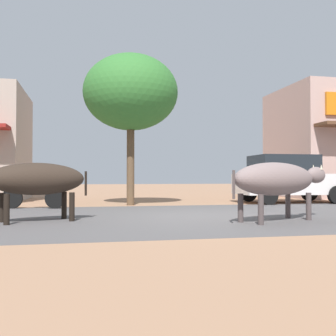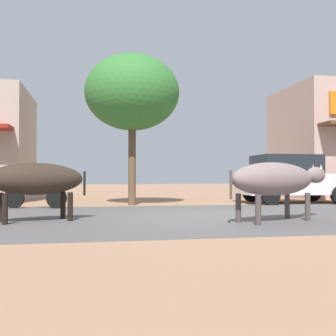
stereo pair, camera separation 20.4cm
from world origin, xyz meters
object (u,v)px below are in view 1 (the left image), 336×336
object	(u,v)px
roadside_tree	(131,93)
parked_hatchback_car	(288,178)
cow_near_brown	(34,179)
parked_motorcycle	(35,192)
cow_far_dark	(277,179)

from	to	relation	value
roadside_tree	parked_hatchback_car	bearing A→B (deg)	1.05
roadside_tree	parked_hatchback_car	world-z (taller)	roadside_tree
roadside_tree	cow_near_brown	distance (m)	5.64
parked_hatchback_car	parked_motorcycle	distance (m)	8.35
parked_motorcycle	cow_far_dark	xyz separation A→B (m)	(5.22, -4.35, 0.38)
parked_hatchback_car	parked_motorcycle	bearing A→B (deg)	-173.79
parked_motorcycle	cow_near_brown	world-z (taller)	cow_near_brown
parked_motorcycle	cow_near_brown	distance (m)	3.55
cow_near_brown	cow_far_dark	xyz separation A→B (m)	(4.82, -0.84, -0.00)
parked_motorcycle	roadside_tree	bearing A→B (deg)	15.97
parked_hatchback_car	roadside_tree	bearing A→B (deg)	-178.95
parked_motorcycle	cow_near_brown	bearing A→B (deg)	-83.56
parked_hatchback_car	cow_far_dark	xyz separation A→B (m)	(-3.07, -5.25, 0.00)
cow_near_brown	cow_far_dark	distance (m)	4.90
parked_hatchback_car	cow_near_brown	distance (m)	9.05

